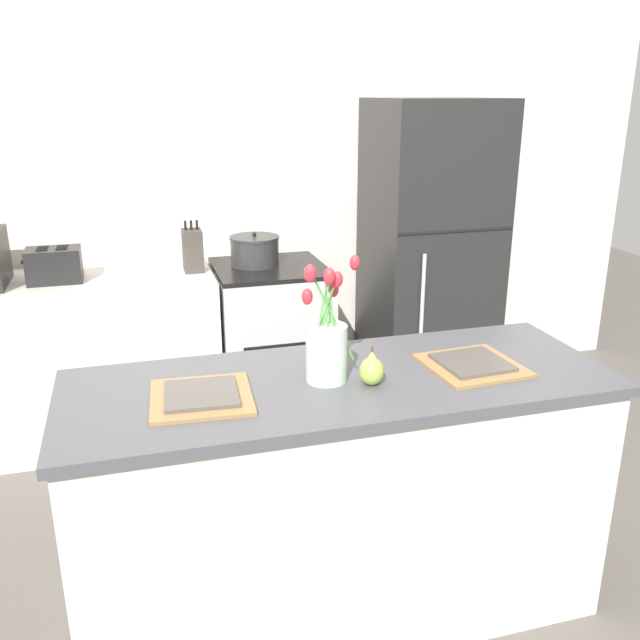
{
  "coord_description": "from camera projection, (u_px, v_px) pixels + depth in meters",
  "views": [
    {
      "loc": [
        -0.63,
        -1.94,
        1.79
      ],
      "look_at": [
        0.0,
        0.25,
        1.02
      ],
      "focal_mm": 38.0,
      "sensor_mm": 36.0,
      "label": 1
    }
  ],
  "objects": [
    {
      "name": "plate_setting_right",
      "position": [
        472.0,
        364.0,
        2.3
      ],
      "size": [
        0.32,
        0.32,
        0.02
      ],
      "color": "olive",
      "rests_on": "kitchen_island"
    },
    {
      "name": "knife_block",
      "position": [
        193.0,
        250.0,
        3.57
      ],
      "size": [
        0.1,
        0.14,
        0.27
      ],
      "color": "#3D3833",
      "rests_on": "back_counter"
    },
    {
      "name": "cooking_pot",
      "position": [
        255.0,
        251.0,
        3.7
      ],
      "size": [
        0.27,
        0.27,
        0.18
      ],
      "color": "#2D2D2D",
      "rests_on": "stove_range"
    },
    {
      "name": "stove_range",
      "position": [
        272.0,
        342.0,
        3.84
      ],
      "size": [
        0.6,
        0.61,
        0.89
      ],
      "color": "#B2B5B7",
      "rests_on": "ground_plane"
    },
    {
      "name": "back_wall",
      "position": [
        236.0,
        173.0,
        3.89
      ],
      "size": [
        5.2,
        0.08,
        2.7
      ],
      "color": "silver",
      "rests_on": "ground_plane"
    },
    {
      "name": "back_counter",
      "position": [
        55.0,
        363.0,
        3.54
      ],
      "size": [
        1.68,
        0.6,
        0.89
      ],
      "color": "silver",
      "rests_on": "ground_plane"
    },
    {
      "name": "plate_setting_left",
      "position": [
        201.0,
        396.0,
        2.06
      ],
      "size": [
        0.32,
        0.32,
        0.02
      ],
      "color": "olive",
      "rests_on": "kitchen_island"
    },
    {
      "name": "toaster",
      "position": [
        54.0,
        265.0,
        3.37
      ],
      "size": [
        0.28,
        0.18,
        0.17
      ],
      "color": "black",
      "rests_on": "back_counter"
    },
    {
      "name": "ground_plane",
      "position": [
        339.0,
        603.0,
        2.5
      ],
      "size": [
        10.0,
        10.0,
        0.0
      ],
      "primitive_type": "plane",
      "color": "#59544F"
    },
    {
      "name": "pear_figurine",
      "position": [
        372.0,
        370.0,
        2.15
      ],
      "size": [
        0.08,
        0.08,
        0.13
      ],
      "color": "#9EBC47",
      "rests_on": "kitchen_island"
    },
    {
      "name": "flower_vase",
      "position": [
        326.0,
        344.0,
        2.16
      ],
      "size": [
        0.18,
        0.16,
        0.41
      ],
      "color": "silver",
      "rests_on": "kitchen_island"
    },
    {
      "name": "refrigerator",
      "position": [
        429.0,
        256.0,
        3.95
      ],
      "size": [
        0.68,
        0.67,
        1.76
      ],
      "color": "black",
      "rests_on": "ground_plane"
    },
    {
      "name": "kitchen_island",
      "position": [
        340.0,
        497.0,
        2.36
      ],
      "size": [
        1.8,
        0.66,
        0.9
      ],
      "color": "silver",
      "rests_on": "ground_plane"
    }
  ]
}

